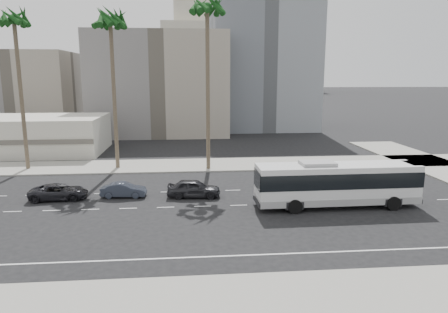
{
  "coord_description": "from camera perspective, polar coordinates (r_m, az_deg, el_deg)",
  "views": [
    {
      "loc": [
        -7.06,
        -31.85,
        10.53
      ],
      "look_at": [
        -3.87,
        4.0,
        3.35
      ],
      "focal_mm": 32.51,
      "sensor_mm": 36.0,
      "label": 1
    }
  ],
  "objects": [
    {
      "name": "civic_tower",
      "position": [
        283.31,
        -4.22,
        16.98
      ],
      "size": [
        42.0,
        42.0,
        129.0
      ],
      "color": "beige",
      "rests_on": "ground"
    },
    {
      "name": "car_c",
      "position": [
        38.0,
        -22.22,
        -4.62
      ],
      "size": [
        2.51,
        4.96,
        1.34
      ],
      "primitive_type": "imported",
      "rotation": [
        0.0,
        0.0,
        1.63
      ],
      "color": "black",
      "rests_on": "ground"
    },
    {
      "name": "palm_far",
      "position": [
        50.68,
        -27.42,
        16.37
      ],
      "size": [
        5.16,
        5.16,
        17.72
      ],
      "rotation": [
        0.0,
        0.0,
        0.33
      ],
      "color": "brown",
      "rests_on": "ground"
    },
    {
      "name": "midrise_gray_center",
      "position": [
        85.23,
        5.23,
        12.89
      ],
      "size": [
        20.0,
        20.0,
        26.0
      ],
      "primitive_type": "cube",
      "color": "slate",
      "rests_on": "ground"
    },
    {
      "name": "highrise_far",
      "position": [
        302.48,
        10.02,
        14.8
      ],
      "size": [
        22.0,
        22.0,
        60.0
      ],
      "primitive_type": "cube",
      "color": "slate",
      "rests_on": "ground"
    },
    {
      "name": "city_bus",
      "position": [
        34.25,
        15.6,
        -3.58
      ],
      "size": [
        13.21,
        3.23,
        3.79
      ],
      "rotation": [
        0.0,
        0.0,
        0.01
      ],
      "color": "silver",
      "rests_on": "ground"
    },
    {
      "name": "commercial_low",
      "position": [
        62.74,
        -26.52,
        2.74
      ],
      "size": [
        22.0,
        12.16,
        5.0
      ],
      "color": "beige",
      "rests_on": "ground"
    },
    {
      "name": "palm_mid",
      "position": [
        47.51,
        -15.68,
        17.44
      ],
      "size": [
        5.75,
        5.75,
        17.74
      ],
      "rotation": [
        0.0,
        0.0,
        0.13
      ],
      "color": "brown",
      "rests_on": "ground"
    },
    {
      "name": "sidewalk_north",
      "position": [
        49.0,
        3.32,
        -1.06
      ],
      "size": [
        120.0,
        7.0,
        0.15
      ],
      "primitive_type": "cube",
      "color": "gray",
      "rests_on": "ground"
    },
    {
      "name": "palm_near",
      "position": [
        45.62,
        -2.38,
        19.72
      ],
      "size": [
        5.66,
        5.66,
        19.02
      ],
      "rotation": [
        0.0,
        0.0,
        0.06
      ],
      "color": "brown",
      "rests_on": "ground"
    },
    {
      "name": "car_b",
      "position": [
        36.94,
        -13.92,
        -4.58
      ],
      "size": [
        1.57,
        3.99,
        1.29
      ],
      "primitive_type": "imported",
      "rotation": [
        0.0,
        0.0,
        1.52
      ],
      "color": "#2B303D",
      "rests_on": "ground"
    },
    {
      "name": "ground",
      "position": [
        34.28,
        7.1,
        -6.7
      ],
      "size": [
        700.0,
        700.0,
        0.0
      ],
      "primitive_type": "plane",
      "color": "black",
      "rests_on": "ground"
    },
    {
      "name": "midrise_beige_west",
      "position": [
        77.02,
        -8.9,
        10.01
      ],
      "size": [
        24.0,
        18.0,
        18.0
      ],
      "primitive_type": "cube",
      "color": "gray",
      "rests_on": "ground"
    },
    {
      "name": "midrise_beige_far",
      "position": [
        87.56,
        -26.06,
        8.17
      ],
      "size": [
        18.0,
        16.0,
        15.0
      ],
      "primitive_type": "cube",
      "color": "gray",
      "rests_on": "ground"
    },
    {
      "name": "car_a",
      "position": [
        35.93,
        -4.27,
        -4.47
      ],
      "size": [
        2.26,
        4.81,
        1.59
      ],
      "primitive_type": "imported",
      "rotation": [
        0.0,
        0.0,
        1.49
      ],
      "color": "#252529",
      "rests_on": "ground"
    },
    {
      "name": "highrise_right",
      "position": [
        268.09,
        6.4,
        16.45
      ],
      "size": [
        26.0,
        26.0,
        70.0
      ],
      "primitive_type": "cube",
      "color": "slate",
      "rests_on": "ground"
    },
    {
      "name": "sidewalk_south",
      "position": [
        20.65,
        16.68,
        -19.65
      ],
      "size": [
        120.0,
        7.0,
        0.15
      ],
      "primitive_type": "cube",
      "color": "gray",
      "rests_on": "ground"
    }
  ]
}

